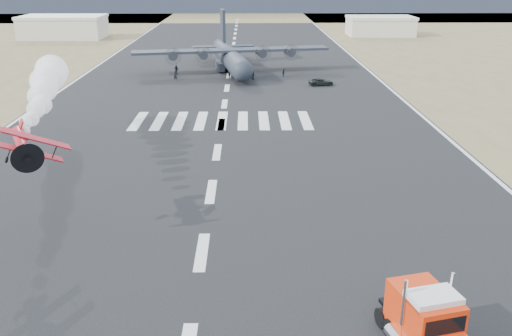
{
  "coord_description": "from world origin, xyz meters",
  "views": [
    {
      "loc": [
        3.54,
        -25.16,
        20.87
      ],
      "look_at": [
        4.35,
        19.84,
        4.0
      ],
      "focal_mm": 38.0,
      "sensor_mm": 36.0,
      "label": 1
    }
  ],
  "objects_px": {
    "transport_aircraft": "(230,56)",
    "crew_e": "(253,75)",
    "hangar_left": "(64,27)",
    "crew_b": "(247,70)",
    "semi_truck": "(429,325)",
    "aerobatic_biplane": "(22,144)",
    "crew_g": "(175,76)",
    "crew_d": "(176,69)",
    "crew_c": "(284,73)",
    "crew_f": "(229,74)",
    "crew_h": "(242,75)",
    "crew_a": "(234,72)",
    "support_vehicle": "(321,82)",
    "hangar_right": "(380,26)"
  },
  "relations": [
    {
      "from": "transport_aircraft",
      "to": "crew_e",
      "type": "relative_size",
      "value": 25.16
    },
    {
      "from": "hangar_left",
      "to": "crew_b",
      "type": "xyz_separation_m",
      "value": [
        55.62,
        -60.06,
        -2.54
      ]
    },
    {
      "from": "semi_truck",
      "to": "crew_b",
      "type": "relative_size",
      "value": 5.25
    },
    {
      "from": "aerobatic_biplane",
      "to": "crew_g",
      "type": "xyz_separation_m",
      "value": [
        3.94,
        63.74,
        -6.88
      ]
    },
    {
      "from": "crew_d",
      "to": "aerobatic_biplane",
      "type": "bearing_deg",
      "value": -58.6
    },
    {
      "from": "aerobatic_biplane",
      "to": "semi_truck",
      "type": "bearing_deg",
      "value": -43.43
    },
    {
      "from": "semi_truck",
      "to": "crew_c",
      "type": "bearing_deg",
      "value": 78.0
    },
    {
      "from": "semi_truck",
      "to": "crew_d",
      "type": "distance_m",
      "value": 89.14
    },
    {
      "from": "crew_f",
      "to": "crew_h",
      "type": "distance_m",
      "value": 3.16
    },
    {
      "from": "crew_a",
      "to": "crew_f",
      "type": "relative_size",
      "value": 1.02
    },
    {
      "from": "aerobatic_biplane",
      "to": "crew_e",
      "type": "relative_size",
      "value": 3.91
    },
    {
      "from": "crew_h",
      "to": "crew_f",
      "type": "bearing_deg",
      "value": 147.58
    },
    {
      "from": "crew_d",
      "to": "crew_b",
      "type": "bearing_deg",
      "value": 31.04
    },
    {
      "from": "aerobatic_biplane",
      "to": "support_vehicle",
      "type": "relative_size",
      "value": 1.38
    },
    {
      "from": "hangar_right",
      "to": "support_vehicle",
      "type": "distance_m",
      "value": 81.15
    },
    {
      "from": "crew_f",
      "to": "crew_c",
      "type": "bearing_deg",
      "value": 84.81
    },
    {
      "from": "crew_h",
      "to": "hangar_left",
      "type": "bearing_deg",
      "value": 133.63
    },
    {
      "from": "support_vehicle",
      "to": "crew_b",
      "type": "bearing_deg",
      "value": 43.99
    },
    {
      "from": "crew_a",
      "to": "crew_e",
      "type": "height_order",
      "value": "crew_a"
    },
    {
      "from": "support_vehicle",
      "to": "crew_h",
      "type": "distance_m",
      "value": 15.61
    },
    {
      "from": "transport_aircraft",
      "to": "crew_a",
      "type": "bearing_deg",
      "value": -93.42
    },
    {
      "from": "crew_c",
      "to": "support_vehicle",
      "type": "bearing_deg",
      "value": -106.25
    },
    {
      "from": "support_vehicle",
      "to": "crew_c",
      "type": "height_order",
      "value": "crew_c"
    },
    {
      "from": "hangar_left",
      "to": "crew_f",
      "type": "relative_size",
      "value": 14.04
    },
    {
      "from": "aerobatic_biplane",
      "to": "hangar_left",
      "type": "bearing_deg",
      "value": 91.95
    },
    {
      "from": "transport_aircraft",
      "to": "crew_d",
      "type": "distance_m",
      "value": 11.83
    },
    {
      "from": "crew_b",
      "to": "crew_h",
      "type": "height_order",
      "value": "crew_h"
    },
    {
      "from": "transport_aircraft",
      "to": "crew_h",
      "type": "relative_size",
      "value": 22.16
    },
    {
      "from": "crew_c",
      "to": "semi_truck",
      "type": "bearing_deg",
      "value": -141.93
    },
    {
      "from": "transport_aircraft",
      "to": "crew_a",
      "type": "relative_size",
      "value": 22.79
    },
    {
      "from": "crew_h",
      "to": "crew_a",
      "type": "bearing_deg",
      "value": 121.38
    },
    {
      "from": "hangar_right",
      "to": "crew_f",
      "type": "relative_size",
      "value": 11.75
    },
    {
      "from": "support_vehicle",
      "to": "crew_d",
      "type": "height_order",
      "value": "crew_d"
    },
    {
      "from": "support_vehicle",
      "to": "crew_c",
      "type": "distance_m",
      "value": 10.5
    },
    {
      "from": "crew_a",
      "to": "crew_c",
      "type": "height_order",
      "value": "crew_a"
    },
    {
      "from": "crew_b",
      "to": "hangar_left",
      "type": "bearing_deg",
      "value": 101.39
    },
    {
      "from": "aerobatic_biplane",
      "to": "crew_f",
      "type": "distance_m",
      "value": 67.71
    },
    {
      "from": "crew_f",
      "to": "aerobatic_biplane",
      "type": "bearing_deg",
      "value": -23.23
    },
    {
      "from": "hangar_right",
      "to": "crew_e",
      "type": "bearing_deg",
      "value": -120.43
    },
    {
      "from": "support_vehicle",
      "to": "crew_a",
      "type": "bearing_deg",
      "value": 54.27
    },
    {
      "from": "hangar_left",
      "to": "hangar_right",
      "type": "height_order",
      "value": "hangar_left"
    },
    {
      "from": "crew_d",
      "to": "crew_a",
      "type": "bearing_deg",
      "value": 20.17
    },
    {
      "from": "support_vehicle",
      "to": "crew_h",
      "type": "xyz_separation_m",
      "value": [
        -14.66,
        5.36,
        0.28
      ]
    },
    {
      "from": "aerobatic_biplane",
      "to": "crew_d",
      "type": "relative_size",
      "value": 3.35
    },
    {
      "from": "semi_truck",
      "to": "aerobatic_biplane",
      "type": "relative_size",
      "value": 1.45
    },
    {
      "from": "crew_a",
      "to": "crew_c",
      "type": "distance_m",
      "value": 10.01
    },
    {
      "from": "crew_g",
      "to": "crew_h",
      "type": "height_order",
      "value": "crew_h"
    },
    {
      "from": "hangar_left",
      "to": "crew_a",
      "type": "height_order",
      "value": "hangar_left"
    },
    {
      "from": "hangar_left",
      "to": "hangar_right",
      "type": "bearing_deg",
      "value": 2.92
    },
    {
      "from": "crew_d",
      "to": "crew_e",
      "type": "distance_m",
      "value": 16.66
    }
  ]
}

